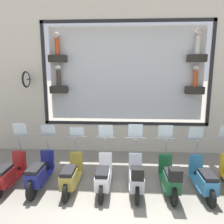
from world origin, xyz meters
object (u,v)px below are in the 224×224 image
scooter_navy_7 (40,173)px  scooter_red_8 (9,173)px  scooter_green_3 (170,177)px  scooter_white_5 (103,176)px  scooter_olive_6 (71,175)px  scooter_teal_2 (203,179)px  scooter_silver_4 (136,176)px

scooter_navy_7 → scooter_red_8: bearing=90.4°
scooter_green_3 → scooter_white_5: 1.75m
scooter_olive_6 → scooter_red_8: size_ratio=1.00×
scooter_teal_2 → scooter_silver_4: (-0.06, 1.75, 0.05)m
scooter_silver_4 → scooter_navy_7: (0.07, 2.62, -0.02)m
scooter_red_8 → scooter_olive_6: bearing=-90.0°
scooter_navy_7 → scooter_red_8: (-0.01, 0.87, -0.03)m
scooter_silver_4 → scooter_olive_6: (0.06, 1.75, -0.04)m
scooter_green_3 → scooter_olive_6: (0.06, 2.62, -0.04)m
scooter_silver_4 → scooter_red_8: scooter_silver_4 is taller
scooter_green_3 → scooter_navy_7: (0.07, 3.49, -0.02)m
scooter_white_5 → scooter_olive_6: 0.87m
scooter_navy_7 → scooter_red_8: 0.87m
scooter_white_5 → scooter_teal_2: bearing=-90.0°
scooter_green_3 → scooter_silver_4: bearing=90.0°
scooter_green_3 → scooter_olive_6: size_ratio=1.00×
scooter_navy_7 → scooter_green_3: bearing=-91.1°
scooter_white_5 → scooter_olive_6: (-0.00, 0.87, -0.00)m
scooter_green_3 → scooter_white_5: bearing=87.9°
scooter_teal_2 → scooter_silver_4: bearing=92.0°
scooter_olive_6 → scooter_navy_7: scooter_navy_7 is taller
scooter_navy_7 → scooter_olive_6: bearing=-90.5°
scooter_red_8 → scooter_silver_4: bearing=-91.0°
scooter_white_5 → scooter_navy_7: size_ratio=0.99×
scooter_green_3 → scooter_navy_7: scooter_green_3 is taller
scooter_green_3 → scooter_red_8: scooter_red_8 is taller
scooter_teal_2 → scooter_olive_6: 3.49m
scooter_teal_2 → scooter_red_8: size_ratio=1.00×
scooter_green_3 → scooter_olive_6: 2.62m
scooter_green_3 → scooter_red_8: size_ratio=1.00×
scooter_green_3 → scooter_white_5: scooter_green_3 is taller
scooter_white_5 → scooter_navy_7: (0.01, 1.75, 0.02)m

